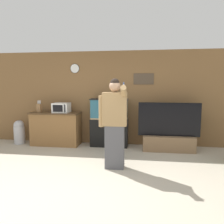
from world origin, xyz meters
name	(u,v)px	position (x,y,z in m)	size (l,w,h in m)	color
ground_plane	(87,183)	(0.00, 0.00, 0.00)	(18.00, 18.00, 0.00)	#B2A893
wall_back_paneled	(109,98)	(0.00, 2.62, 1.30)	(10.00, 0.08, 2.60)	brown
counter_island	(56,129)	(-1.46, 2.25, 0.46)	(1.36, 0.55, 0.92)	brown
microwave	(61,108)	(-1.29, 2.27, 1.05)	(0.44, 0.37, 0.26)	white
knife_block	(39,108)	(-1.93, 2.26, 1.04)	(0.11, 0.12, 0.33)	olive
aquarium_on_stand	(109,123)	(0.04, 2.32, 0.65)	(1.02, 0.36, 1.31)	black
tv_on_stand	(169,137)	(1.60, 2.11, 0.36)	(1.55, 0.40, 1.23)	brown
person_standing	(114,122)	(0.38, 0.77, 0.94)	(0.57, 0.43, 1.80)	#515156
trash_bin	(19,132)	(-2.56, 2.24, 0.34)	(0.31, 0.31, 0.67)	#B7B7BC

